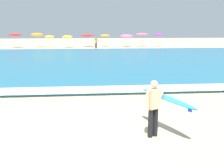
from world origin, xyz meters
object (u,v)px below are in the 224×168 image
(beach_umbrella_2, at_px, (49,37))
(beachgoer_near_row_mid, at_px, (96,43))
(beachgoer_near_row_left, at_px, (96,43))
(beach_umbrella_7, at_px, (142,34))
(beach_umbrella_1, at_px, (37,35))
(beach_umbrella_0, at_px, (15,35))
(beach_umbrella_4, at_px, (87,35))
(beach_umbrella_6, at_px, (127,36))
(beach_umbrella_8, at_px, (159,34))
(surfer_with_board, at_px, (160,102))
(beach_umbrella_5, at_px, (105,36))
(beach_umbrella_3, at_px, (67,37))

(beach_umbrella_2, distance_m, beachgoer_near_row_mid, 8.41)
(beachgoer_near_row_mid, bearing_deg, beachgoer_near_row_left, 79.29)
(beach_umbrella_7, bearing_deg, beach_umbrella_2, -178.85)
(beach_umbrella_1, relative_size, beach_umbrella_7, 1.03)
(beach_umbrella_0, bearing_deg, beach_umbrella_4, 0.84)
(beach_umbrella_6, xyz_separation_m, beachgoer_near_row_left, (-5.29, -0.87, -1.06))
(beach_umbrella_4, relative_size, beach_umbrella_8, 0.95)
(beach_umbrella_2, distance_m, beachgoer_near_row_left, 8.31)
(beach_umbrella_0, bearing_deg, surfer_with_board, -69.33)
(beach_umbrella_8, height_order, beachgoer_near_row_mid, beach_umbrella_8)
(beach_umbrella_0, xyz_separation_m, beach_umbrella_1, (3.61, 0.30, 0.02))
(beach_umbrella_1, distance_m, beach_umbrella_5, 11.64)
(beach_umbrella_3, xyz_separation_m, beach_umbrella_7, (13.10, 2.15, 0.36))
(beach_umbrella_1, distance_m, beach_umbrella_3, 5.53)
(surfer_with_board, bearing_deg, beach_umbrella_7, 79.02)
(surfer_with_board, height_order, beachgoer_near_row_left, surfer_with_board)
(beach_umbrella_6, relative_size, beach_umbrella_7, 0.93)
(beach_umbrella_1, relative_size, beach_umbrella_2, 1.23)
(beach_umbrella_1, distance_m, beach_umbrella_8, 21.34)
(beach_umbrella_5, distance_m, beach_umbrella_8, 9.71)
(surfer_with_board, height_order, beach_umbrella_4, beach_umbrella_4)
(beach_umbrella_4, distance_m, beach_umbrella_6, 6.83)
(beach_umbrella_3, xyz_separation_m, beachgoer_near_row_left, (4.82, -0.06, -0.96))
(beach_umbrella_4, relative_size, beachgoer_near_row_mid, 1.44)
(beach_umbrella_8, bearing_deg, beach_umbrella_5, -178.25)
(beachgoer_near_row_mid, bearing_deg, beach_umbrella_7, 20.55)
(beach_umbrella_1, xyz_separation_m, beach_umbrella_7, (18.36, 0.47, 0.01))
(beach_umbrella_7, xyz_separation_m, beachgoer_near_row_left, (-8.28, -2.21, -1.32))
(beachgoer_near_row_mid, bearing_deg, beach_umbrella_3, 167.56)
(beach_umbrella_6, xyz_separation_m, beach_umbrella_7, (2.99, 1.34, 0.26))
(beach_umbrella_4, bearing_deg, beachgoer_near_row_mid, -62.95)
(beach_umbrella_6, bearing_deg, beach_umbrella_3, -175.42)
(beach_umbrella_1, height_order, beachgoer_near_row_left, beach_umbrella_1)
(surfer_with_board, distance_m, beachgoer_near_row_left, 36.75)
(beach_umbrella_0, xyz_separation_m, beach_umbrella_2, (5.65, 0.44, -0.34))
(beach_umbrella_5, relative_size, beach_umbrella_6, 0.97)
(surfer_with_board, relative_size, beach_umbrella_3, 1.09)
(beach_umbrella_7, bearing_deg, beachgoer_near_row_mid, -159.45)
(surfer_with_board, bearing_deg, beach_umbrella_5, 88.74)
(beachgoer_near_row_mid, bearing_deg, surfer_with_board, -88.56)
(beach_umbrella_5, bearing_deg, beach_umbrella_0, -179.42)
(beach_umbrella_5, height_order, beach_umbrella_7, beach_umbrella_7)
(beach_umbrella_3, bearing_deg, beach_umbrella_4, 25.14)
(beach_umbrella_3, relative_size, beach_umbrella_8, 0.87)
(beach_umbrella_6, bearing_deg, beachgoer_near_row_left, -170.66)
(beach_umbrella_2, height_order, beach_umbrella_3, beach_umbrella_3)
(beach_umbrella_1, height_order, beach_umbrella_6, beach_umbrella_1)
(beach_umbrella_2, relative_size, beachgoer_near_row_left, 1.29)
(beach_umbrella_7, distance_m, beach_umbrella_8, 3.00)
(beach_umbrella_6, distance_m, beach_umbrella_7, 3.28)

